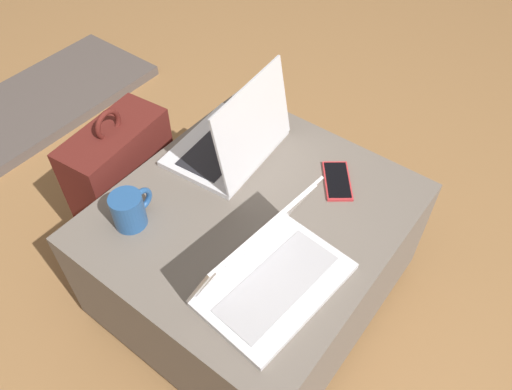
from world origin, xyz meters
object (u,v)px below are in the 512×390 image
at_px(backpack, 124,186).
at_px(coffee_mug, 129,209).
at_px(laptop_near, 268,270).
at_px(laptop_far, 234,140).
at_px(cell_phone, 337,181).

distance_m(backpack, coffee_mug, 0.41).
height_order(laptop_near, laptop_far, laptop_far).
bearing_deg(laptop_far, backpack, -64.76).
bearing_deg(backpack, laptop_near, 75.65).
bearing_deg(laptop_far, coffee_mug, -12.72).
xyz_separation_m(laptop_far, backpack, (-0.19, 0.33, -0.25)).
xyz_separation_m(laptop_far, coffee_mug, (-0.37, 0.05, -0.01)).
xyz_separation_m(laptop_near, laptop_far, (0.30, 0.34, 0.01)).
distance_m(cell_phone, backpack, 0.73).
distance_m(laptop_far, coffee_mug, 0.37).
relative_size(cell_phone, coffee_mug, 1.29).
distance_m(laptop_near, backpack, 0.73).
bearing_deg(backpack, cell_phone, 108.01).
bearing_deg(laptop_near, coffee_mug, 105.59).
height_order(laptop_near, backpack, laptop_near).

